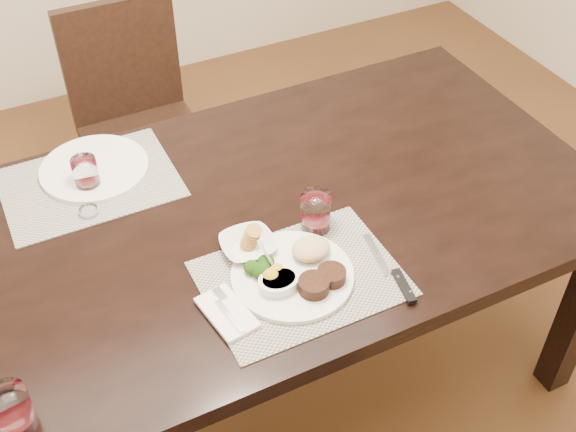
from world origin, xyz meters
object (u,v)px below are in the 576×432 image
chair_far (137,114)px  wine_glass_near (316,214)px  dinner_plate (298,271)px  far_plate (94,168)px  steak_knife (397,278)px  cracker_bowl (248,245)px

chair_far → wine_glass_near: chair_far is taller
dinner_plate → far_plate: size_ratio=0.98×
dinner_plate → steak_knife: bearing=-48.0°
steak_knife → far_plate: 0.89m
wine_glass_near → far_plate: size_ratio=0.35×
chair_far → far_plate: size_ratio=3.02×
dinner_plate → steak_knife: (0.20, -0.11, -0.01)m
chair_far → steak_knife: bearing=-78.6°
chair_far → dinner_plate: bearing=-87.2°
cracker_bowl → wine_glass_near: bearing=0.0°
steak_knife → wine_glass_near: bearing=119.8°
far_plate → cracker_bowl: bearing=-61.9°
steak_knife → cracker_bowl: bearing=148.3°
cracker_bowl → chair_far: bearing=89.3°
cracker_bowl → far_plate: bearing=118.1°
dinner_plate → cracker_bowl: bearing=99.6°
cracker_bowl → far_plate: 0.54m
chair_far → steak_knife: chair_far is taller
wine_glass_near → far_plate: wine_glass_near is taller
chair_far → far_plate: chair_far is taller
dinner_plate → cracker_bowl: size_ratio=2.10×
steak_knife → far_plate: (-0.53, 0.72, 0.00)m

